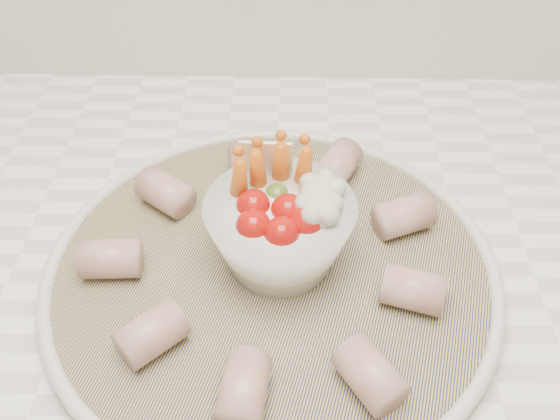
{
  "coord_description": "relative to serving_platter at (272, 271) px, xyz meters",
  "views": [
    {
      "loc": [
        0.13,
        1.08,
        1.33
      ],
      "look_at": [
        0.12,
        1.43,
        0.99
      ],
      "focal_mm": 40.0,
      "sensor_mm": 36.0,
      "label": 1
    }
  ],
  "objects": [
    {
      "name": "veggie_bowl",
      "position": [
        0.01,
        0.01,
        0.04
      ],
      "size": [
        0.12,
        0.12,
        0.1
      ],
      "color": "white",
      "rests_on": "serving_platter"
    },
    {
      "name": "cured_meat_rolls",
      "position": [
        0.0,
        0.0,
        0.02
      ],
      "size": [
        0.3,
        0.3,
        0.03
      ],
      "color": "#A24F4A",
      "rests_on": "serving_platter"
    },
    {
      "name": "serving_platter",
      "position": [
        0.0,
        0.0,
        0.0
      ],
      "size": [
        0.47,
        0.47,
        0.02
      ],
      "color": "navy",
      "rests_on": "kitchen_counter"
    }
  ]
}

